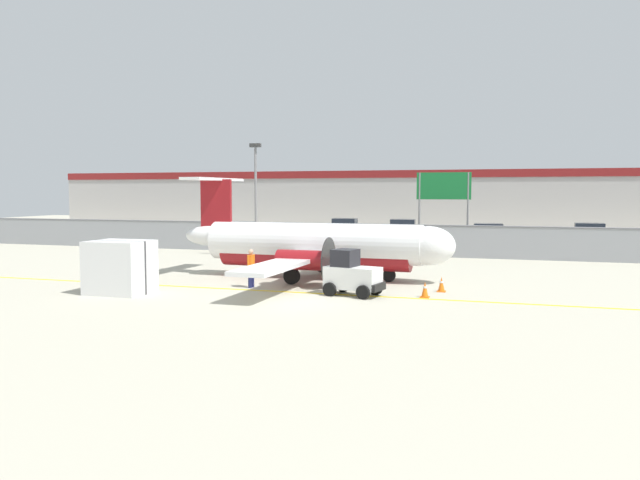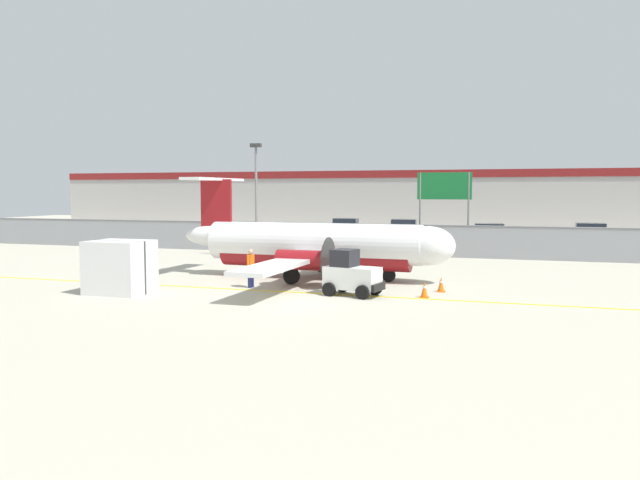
{
  "view_description": "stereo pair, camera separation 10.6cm",
  "coord_description": "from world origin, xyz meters",
  "px_view_note": "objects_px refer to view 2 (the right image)",
  "views": [
    {
      "loc": [
        8.79,
        -22.45,
        4.24
      ],
      "look_at": [
        -0.49,
        7.3,
        1.8
      ],
      "focal_mm": 35.0,
      "sensor_mm": 36.0,
      "label": 1
    },
    {
      "loc": [
        8.89,
        -22.42,
        4.24
      ],
      "look_at": [
        -0.49,
        7.3,
        1.8
      ],
      "focal_mm": 35.0,
      "sensor_mm": 36.0,
      "label": 2
    }
  ],
  "objects_px": {
    "parked_car_0": "(240,231)",
    "parked_car_4": "(592,233)",
    "baggage_tug": "(351,275)",
    "traffic_cone_near_left": "(441,284)",
    "traffic_cone_far_left": "(424,290)",
    "parked_car_3": "(490,234)",
    "cargo_container": "(120,267)",
    "commuter_airplane": "(319,246)",
    "ground_crew_worker": "(251,266)",
    "highway_sign": "(444,193)",
    "apron_light_pole": "(256,190)",
    "parked_car_2": "(403,228)",
    "parked_car_1": "(347,227)",
    "traffic_cone_near_right": "(336,271)"
  },
  "relations": [
    {
      "from": "parked_car_0",
      "to": "parked_car_4",
      "type": "height_order",
      "value": "same"
    },
    {
      "from": "baggage_tug",
      "to": "traffic_cone_near_left",
      "type": "bearing_deg",
      "value": 43.25
    },
    {
      "from": "traffic_cone_far_left",
      "to": "parked_car_3",
      "type": "height_order",
      "value": "parked_car_3"
    },
    {
      "from": "parked_car_3",
      "to": "cargo_container",
      "type": "bearing_deg",
      "value": -120.63
    },
    {
      "from": "commuter_airplane",
      "to": "ground_crew_worker",
      "type": "height_order",
      "value": "commuter_airplane"
    },
    {
      "from": "highway_sign",
      "to": "traffic_cone_far_left",
      "type": "bearing_deg",
      "value": -86.09
    },
    {
      "from": "parked_car_4",
      "to": "highway_sign",
      "type": "height_order",
      "value": "highway_sign"
    },
    {
      "from": "parked_car_3",
      "to": "apron_light_pole",
      "type": "relative_size",
      "value": 0.6
    },
    {
      "from": "baggage_tug",
      "to": "traffic_cone_far_left",
      "type": "xyz_separation_m",
      "value": [
        2.92,
        0.39,
        -0.54
      ]
    },
    {
      "from": "traffic_cone_far_left",
      "to": "highway_sign",
      "type": "bearing_deg",
      "value": 93.91
    },
    {
      "from": "baggage_tug",
      "to": "commuter_airplane",
      "type": "bearing_deg",
      "value": 134.84
    },
    {
      "from": "commuter_airplane",
      "to": "parked_car_2",
      "type": "bearing_deg",
      "value": 93.0
    },
    {
      "from": "parked_car_2",
      "to": "apron_light_pole",
      "type": "bearing_deg",
      "value": 68.08
    },
    {
      "from": "baggage_tug",
      "to": "parked_car_4",
      "type": "bearing_deg",
      "value": 79.99
    },
    {
      "from": "parked_car_0",
      "to": "parked_car_1",
      "type": "xyz_separation_m",
      "value": [
        6.95,
        8.75,
        0.0
      ]
    },
    {
      "from": "commuter_airplane",
      "to": "traffic_cone_near_right",
      "type": "distance_m",
      "value": 1.64
    },
    {
      "from": "baggage_tug",
      "to": "highway_sign",
      "type": "relative_size",
      "value": 0.46
    },
    {
      "from": "traffic_cone_near_left",
      "to": "baggage_tug",
      "type": "bearing_deg",
      "value": -149.02
    },
    {
      "from": "ground_crew_worker",
      "to": "traffic_cone_near_right",
      "type": "distance_m",
      "value": 5.19
    },
    {
      "from": "baggage_tug",
      "to": "parked_car_3",
      "type": "distance_m",
      "value": 26.92
    },
    {
      "from": "traffic_cone_near_left",
      "to": "parked_car_4",
      "type": "relative_size",
      "value": 0.15
    },
    {
      "from": "parked_car_0",
      "to": "parked_car_4",
      "type": "xyz_separation_m",
      "value": [
        28.01,
        6.11,
        0.0
      ]
    },
    {
      "from": "parked_car_3",
      "to": "parked_car_2",
      "type": "bearing_deg",
      "value": 140.61
    },
    {
      "from": "ground_crew_worker",
      "to": "highway_sign",
      "type": "relative_size",
      "value": 0.31
    },
    {
      "from": "ground_crew_worker",
      "to": "parked_car_2",
      "type": "distance_m",
      "value": 31.28
    },
    {
      "from": "cargo_container",
      "to": "parked_car_0",
      "type": "relative_size",
      "value": 0.58
    },
    {
      "from": "ground_crew_worker",
      "to": "parked_car_1",
      "type": "bearing_deg",
      "value": -73.58
    },
    {
      "from": "ground_crew_worker",
      "to": "commuter_airplane",
      "type": "bearing_deg",
      "value": -109.46
    },
    {
      "from": "commuter_airplane",
      "to": "traffic_cone_near_right",
      "type": "height_order",
      "value": "commuter_airplane"
    },
    {
      "from": "parked_car_0",
      "to": "cargo_container",
      "type": "bearing_deg",
      "value": 103.73
    },
    {
      "from": "baggage_tug",
      "to": "traffic_cone_far_left",
      "type": "relative_size",
      "value": 3.92
    },
    {
      "from": "traffic_cone_near_right",
      "to": "commuter_airplane",
      "type": "bearing_deg",
      "value": -130.66
    },
    {
      "from": "cargo_container",
      "to": "traffic_cone_far_left",
      "type": "xyz_separation_m",
      "value": [
        12.24,
        2.73,
        -0.79
      ]
    },
    {
      "from": "parked_car_0",
      "to": "parked_car_3",
      "type": "bearing_deg",
      "value": -172.14
    },
    {
      "from": "cargo_container",
      "to": "parked_car_3",
      "type": "height_order",
      "value": "cargo_container"
    },
    {
      "from": "baggage_tug",
      "to": "parked_car_1",
      "type": "height_order",
      "value": "baggage_tug"
    },
    {
      "from": "commuter_airplane",
      "to": "traffic_cone_far_left",
      "type": "distance_m",
      "value": 7.06
    },
    {
      "from": "parked_car_2",
      "to": "highway_sign",
      "type": "xyz_separation_m",
      "value": [
        5.25,
        -14.1,
        3.24
      ]
    },
    {
      "from": "commuter_airplane",
      "to": "traffic_cone_far_left",
      "type": "height_order",
      "value": "commuter_airplane"
    },
    {
      "from": "parked_car_1",
      "to": "baggage_tug",
      "type": "bearing_deg",
      "value": -77.49
    },
    {
      "from": "ground_crew_worker",
      "to": "baggage_tug",
      "type": "bearing_deg",
      "value": -179.4
    },
    {
      "from": "commuter_airplane",
      "to": "parked_car_2",
      "type": "height_order",
      "value": "commuter_airplane"
    },
    {
      "from": "traffic_cone_near_left",
      "to": "apron_light_pole",
      "type": "relative_size",
      "value": 0.09
    },
    {
      "from": "traffic_cone_near_left",
      "to": "parked_car_0",
      "type": "distance_m",
      "value": 28.91
    },
    {
      "from": "ground_crew_worker",
      "to": "apron_light_pole",
      "type": "xyz_separation_m",
      "value": [
        -4.76,
        11.7,
        3.35
      ]
    },
    {
      "from": "cargo_container",
      "to": "parked_car_3",
      "type": "xyz_separation_m",
      "value": [
        13.76,
        28.89,
        -0.21
      ]
    },
    {
      "from": "parked_car_1",
      "to": "highway_sign",
      "type": "relative_size",
      "value": 0.78
    },
    {
      "from": "traffic_cone_far_left",
      "to": "parked_car_4",
      "type": "relative_size",
      "value": 0.15
    },
    {
      "from": "cargo_container",
      "to": "parked_car_1",
      "type": "bearing_deg",
      "value": 89.44
    },
    {
      "from": "highway_sign",
      "to": "commuter_airplane",
      "type": "bearing_deg",
      "value": -108.45
    }
  ]
}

